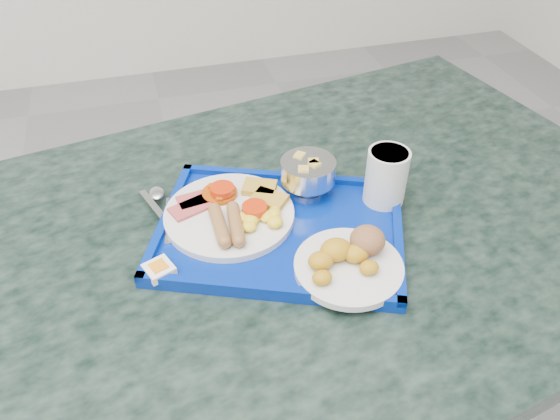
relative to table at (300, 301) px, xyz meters
name	(u,v)px	position (x,y,z in m)	size (l,w,h in m)	color
table	(300,301)	(0.00, 0.00, 0.00)	(1.44, 1.10, 0.81)	slate
tray	(280,231)	(-0.05, -0.02, 0.22)	(0.48, 0.43, 0.02)	navy
main_plate	(233,212)	(-0.12, 0.03, 0.23)	(0.22, 0.22, 0.03)	silver
bread_plate	(350,259)	(0.03, -0.13, 0.24)	(0.17, 0.17, 0.06)	silver
fruit_bowl	(308,172)	(0.03, 0.06, 0.27)	(0.10, 0.10, 0.07)	silver
juice_cup	(386,175)	(0.15, 0.00, 0.28)	(0.07, 0.07, 0.10)	silver
spoon	(160,200)	(-0.23, 0.10, 0.23)	(0.04, 0.16, 0.01)	silver
knife	(162,216)	(-0.23, 0.06, 0.22)	(0.01, 0.17, 0.00)	silver
jam_packet	(159,269)	(-0.25, -0.07, 0.23)	(0.05, 0.05, 0.02)	white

